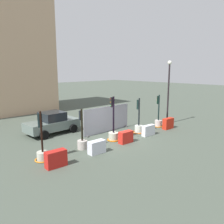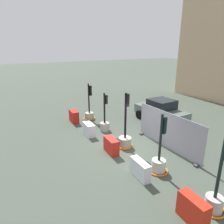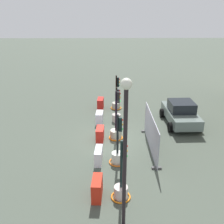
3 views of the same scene
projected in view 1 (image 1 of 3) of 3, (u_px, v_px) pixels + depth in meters
ground_plane at (115, 140)px, 15.92m from camera, size 120.00×120.00×0.00m
traffic_light_0 at (43, 152)px, 12.34m from camera, size 0.89×0.89×2.72m
traffic_light_1 at (82, 141)px, 14.07m from camera, size 0.61×0.61×2.54m
traffic_light_2 at (113, 133)px, 15.78m from camera, size 0.88×0.88×3.06m
traffic_light_3 at (139, 127)px, 17.65m from camera, size 0.89×0.89×2.71m
traffic_light_4 at (158, 121)px, 19.53m from camera, size 0.85×0.85×2.74m
construction_barrier_0 at (56, 159)px, 11.50m from camera, size 1.10×0.52×0.86m
construction_barrier_1 at (97, 147)px, 13.36m from camera, size 1.06×0.53×0.76m
construction_barrier_2 at (126, 137)px, 15.23m from camera, size 1.03×0.50×0.80m
construction_barrier_3 at (148, 130)px, 16.93m from camera, size 1.13×0.42×0.78m
construction_barrier_4 at (168, 123)px, 18.79m from camera, size 1.06×0.46×0.89m
car_grey_saloon at (52, 123)px, 17.46m from camera, size 4.05×2.29×1.65m
street_lamp_post at (169, 85)px, 19.95m from camera, size 0.36×0.36×5.58m
site_fence_panel at (107, 120)px, 17.90m from camera, size 4.65×0.50×2.01m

